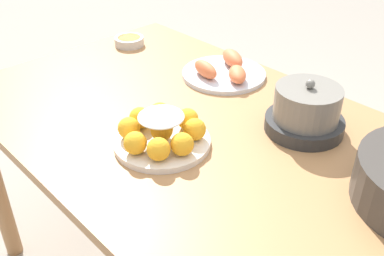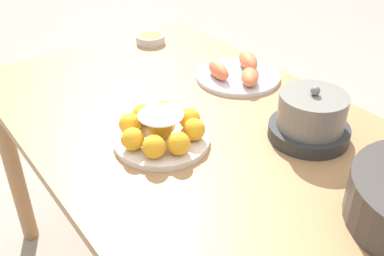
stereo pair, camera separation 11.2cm
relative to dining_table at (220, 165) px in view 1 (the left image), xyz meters
The scene contains 5 objects.
dining_table is the anchor object (origin of this frame).
cake_plate 0.20m from the dining_table, 121.80° to the right, with size 0.24×0.24×0.09m.
sauce_bowl 0.70m from the dining_table, 163.35° to the left, with size 0.11×0.11×0.03m.
seafood_platter 0.38m from the dining_table, 132.05° to the left, with size 0.27×0.27×0.06m.
warming_pot 0.27m from the dining_table, 56.67° to the left, with size 0.21×0.21×0.15m.
Camera 1 is at (0.65, -0.71, 1.38)m, focal length 42.00 mm.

